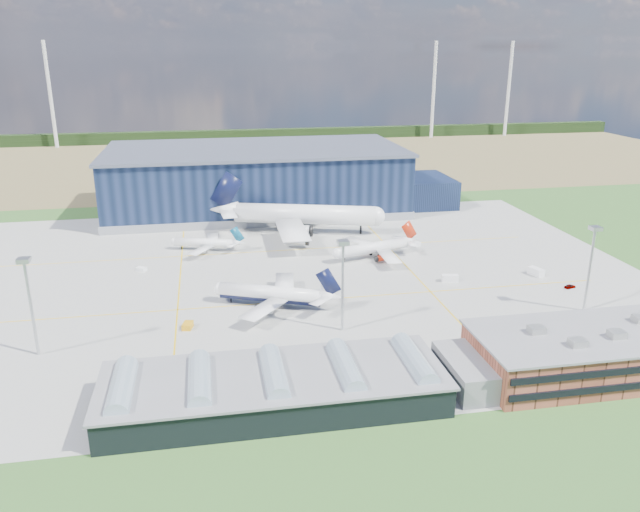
{
  "coord_description": "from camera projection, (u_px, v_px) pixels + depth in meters",
  "views": [
    {
      "loc": [
        -20.59,
        -165.36,
        65.84
      ],
      "look_at": [
        11.82,
        9.39,
        6.02
      ],
      "focal_mm": 35.0,
      "sensor_mm": 36.0,
      "label": 1
    }
  ],
  "objects": [
    {
      "name": "gse_cart_a",
      "position": [
        415.0,
        244.0,
        216.96
      ],
      "size": [
        3.36,
        3.97,
        1.46
      ],
      "primitive_type": "cube",
      "rotation": [
        0.0,
        0.0,
        0.39
      ],
      "color": "white",
      "rests_on": "ground"
    },
    {
      "name": "hangar",
      "position": [
        262.0,
        182.0,
        263.78
      ],
      "size": [
        145.0,
        62.0,
        26.1
      ],
      "color": "black",
      "rests_on": "ground"
    },
    {
      "name": "glass_concourse",
      "position": [
        293.0,
        385.0,
        120.45
      ],
      "size": [
        78.0,
        23.0,
        8.6
      ],
      "color": "black",
      "rests_on": "ground"
    },
    {
      "name": "airliner_red",
      "position": [
        372.0,
        242.0,
        202.89
      ],
      "size": [
        40.2,
        39.71,
        10.65
      ],
      "primitive_type": null,
      "rotation": [
        0.0,
        0.0,
        3.42
      ],
      "color": "white",
      "rests_on": "ground"
    },
    {
      "name": "ops_building",
      "position": [
        582.0,
        353.0,
        130.72
      ],
      "size": [
        46.0,
        23.0,
        10.9
      ],
      "color": "brown",
      "rests_on": "ground"
    },
    {
      "name": "light_mast_center",
      "position": [
        343.0,
        271.0,
        147.51
      ],
      "size": [
        2.6,
        2.6,
        23.0
      ],
      "color": "#ABAEB2",
      "rests_on": "ground"
    },
    {
      "name": "light_mast_east",
      "position": [
        592.0,
        255.0,
        158.74
      ],
      "size": [
        2.6,
        2.6,
        23.0
      ],
      "color": "#ABAEB2",
      "rests_on": "ground"
    },
    {
      "name": "gse_van_c",
      "position": [
        501.0,
        327.0,
        151.31
      ],
      "size": [
        5.64,
        4.25,
        2.44
      ],
      "primitive_type": "cube",
      "rotation": [
        0.0,
        0.0,
        1.16
      ],
      "color": "white",
      "rests_on": "ground"
    },
    {
      "name": "farmland",
      "position": [
        239.0,
        159.0,
        383.67
      ],
      "size": [
        600.0,
        220.0,
        0.01
      ],
      "primitive_type": "cube",
      "color": "olive",
      "rests_on": "ground"
    },
    {
      "name": "airliner_regional",
      "position": [
        204.0,
        238.0,
        210.69
      ],
      "size": [
        32.74,
        32.36,
        8.57
      ],
      "primitive_type": null,
      "rotation": [
        0.0,
        0.0,
        2.84
      ],
      "color": "white",
      "rests_on": "ground"
    },
    {
      "name": "light_mast_west",
      "position": [
        29.0,
        291.0,
        135.41
      ],
      "size": [
        2.6,
        2.6,
        23.0
      ],
      "color": "#ABAEB2",
      "rests_on": "ground"
    },
    {
      "name": "car_b",
      "position": [
        419.0,
        357.0,
        137.8
      ],
      "size": [
        3.71,
        1.87,
        1.17
      ],
      "primitive_type": "imported",
      "rotation": [
        0.0,
        0.0,
        1.39
      ],
      "color": "#99999E",
      "rests_on": "ground"
    },
    {
      "name": "car_a",
      "position": [
        570.0,
        286.0,
        178.64
      ],
      "size": [
        3.85,
        2.34,
        1.23
      ],
      "primitive_type": "imported",
      "rotation": [
        0.0,
        0.0,
        1.84
      ],
      "color": "#99999E",
      "rests_on": "ground"
    },
    {
      "name": "ground",
      "position": [
        286.0,
        289.0,
        178.66
      ],
      "size": [
        600.0,
        600.0,
        0.0
      ],
      "primitive_type": "plane",
      "color": "#2A541F",
      "rests_on": "ground"
    },
    {
      "name": "gse_van_b",
      "position": [
        536.0,
        272.0,
        188.6
      ],
      "size": [
        3.6,
        5.46,
        2.3
      ],
      "primitive_type": "cube",
      "rotation": [
        0.0,
        0.0,
        0.28
      ],
      "color": "white",
      "rests_on": "ground"
    },
    {
      "name": "treeline",
      "position": [
        232.0,
        135.0,
        456.94
      ],
      "size": [
        600.0,
        8.0,
        8.0
      ],
      "primitive_type": "cube",
      "color": "black",
      "rests_on": "ground"
    },
    {
      "name": "gse_tug_a",
      "position": [
        188.0,
        326.0,
        153.1
      ],
      "size": [
        2.94,
        3.97,
        1.49
      ],
      "primitive_type": "cube",
      "rotation": [
        0.0,
        0.0,
        -0.23
      ],
      "color": "orange",
      "rests_on": "ground"
    },
    {
      "name": "airliner_widebody",
      "position": [
        305.0,
        204.0,
        228.96
      ],
      "size": [
        82.4,
        81.43,
        21.68
      ],
      "primitive_type": null,
      "rotation": [
        0.0,
        0.0,
        -0.29
      ],
      "color": "white",
      "rests_on": "ground"
    },
    {
      "name": "airliner_navy",
      "position": [
        270.0,
        286.0,
        164.65
      ],
      "size": [
        46.88,
        46.47,
        11.7
      ],
      "primitive_type": null,
      "rotation": [
        0.0,
        0.0,
        2.73
      ],
      "color": "white",
      "rests_on": "ground"
    },
    {
      "name": "gse_van_a",
      "position": [
        450.0,
        278.0,
        183.58
      ],
      "size": [
        5.16,
        3.06,
        2.1
      ],
      "primitive_type": "cube",
      "rotation": [
        0.0,
        0.0,
        1.36
      ],
      "color": "white",
      "rests_on": "ground"
    },
    {
      "name": "apron",
      "position": [
        281.0,
        276.0,
        187.97
      ],
      "size": [
        220.0,
        160.0,
        0.08
      ],
      "color": "gray",
      "rests_on": "ground"
    },
    {
      "name": "gse_cart_b",
      "position": [
        141.0,
        269.0,
        192.08
      ],
      "size": [
        3.64,
        3.34,
        1.31
      ],
      "primitive_type": "cube",
      "rotation": [
        0.0,
        0.0,
        1.0
      ],
      "color": "white",
      "rests_on": "ground"
    }
  ]
}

